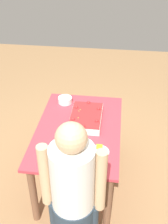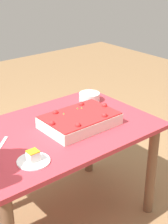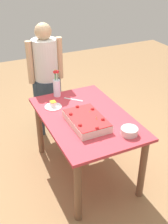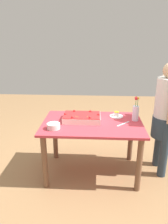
% 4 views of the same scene
% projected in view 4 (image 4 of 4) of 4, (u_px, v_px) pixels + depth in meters
% --- Properties ---
extents(ground_plane, '(8.00, 8.00, 0.00)m').
position_uv_depth(ground_plane, '(92.00, 171.00, 3.03)').
color(ground_plane, '#946E47').
extents(dining_table, '(1.27, 0.84, 0.74)m').
position_uv_depth(dining_table, '(92.00, 131.00, 2.83)').
color(dining_table, '#BD3540').
rests_on(dining_table, ground_plane).
extents(sheet_cake, '(0.48, 0.32, 0.10)m').
position_uv_depth(sheet_cake, '(82.00, 117.00, 2.83)').
color(sheet_cake, silver).
rests_on(sheet_cake, dining_table).
extents(serving_plate_with_slice, '(0.18, 0.18, 0.07)m').
position_uv_depth(serving_plate_with_slice, '(116.00, 115.00, 2.98)').
color(serving_plate_with_slice, white).
rests_on(serving_plate_with_slice, dining_table).
extents(cake_knife, '(0.18, 0.17, 0.00)m').
position_uv_depth(cake_knife, '(123.00, 124.00, 2.74)').
color(cake_knife, silver).
rests_on(cake_knife, dining_table).
extents(flower_vase, '(0.08, 0.08, 0.32)m').
position_uv_depth(flower_vase, '(136.00, 112.00, 2.81)').
color(flower_vase, white).
rests_on(flower_vase, dining_table).
extents(fruit_bowl, '(0.16, 0.16, 0.07)m').
position_uv_depth(fruit_bowl, '(54.00, 126.00, 2.59)').
color(fruit_bowl, silver).
rests_on(fruit_bowl, dining_table).
extents(person_standing, '(0.31, 0.45, 1.49)m').
position_uv_depth(person_standing, '(166.00, 113.00, 2.79)').
color(person_standing, '#2A3A48').
rests_on(person_standing, ground_plane).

